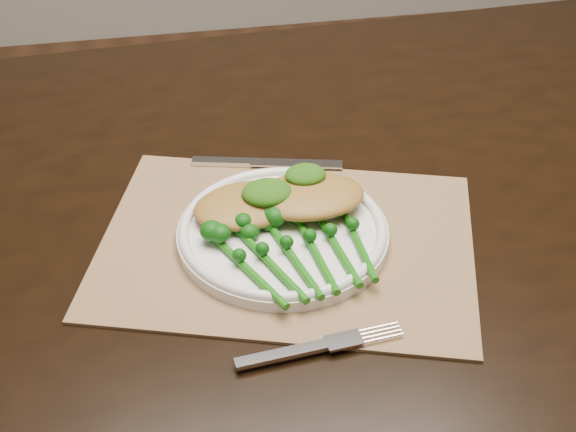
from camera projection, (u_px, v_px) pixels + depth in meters
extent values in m
cube|color=black|center=(342.00, 195.00, 1.01)|extent=(1.65, 0.99, 0.04)
cube|color=#8D6A48|center=(287.00, 243.00, 0.90)|extent=(0.49, 0.42, 0.00)
cylinder|color=white|center=(283.00, 234.00, 0.90)|extent=(0.24, 0.24, 0.01)
torus|color=white|center=(283.00, 228.00, 0.90)|extent=(0.23, 0.23, 0.01)
cube|color=silver|center=(222.00, 162.00, 1.02)|extent=(0.08, 0.03, 0.01)
cube|color=silver|center=(296.00, 163.00, 1.02)|extent=(0.12, 0.04, 0.00)
cube|color=silver|center=(282.00, 354.00, 0.76)|extent=(0.09, 0.02, 0.01)
ellipsoid|color=#A97731|center=(248.00, 205.00, 0.91)|extent=(0.14, 0.10, 0.03)
ellipsoid|color=#A97731|center=(309.00, 196.00, 0.92)|extent=(0.13, 0.09, 0.03)
ellipsoid|color=#184209|center=(267.00, 193.00, 0.90)|extent=(0.06, 0.05, 0.02)
ellipsoid|color=#184209|center=(305.00, 175.00, 0.92)|extent=(0.05, 0.04, 0.02)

